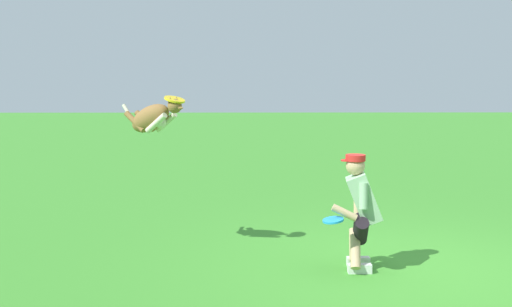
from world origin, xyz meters
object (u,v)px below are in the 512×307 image
Objects in this scene: dog at (153,118)px; frisbee_flying at (175,99)px; frisbee_held at (333,220)px; person at (360,208)px.

frisbee_flying is (-0.28, 0.18, 0.23)m from dog.
frisbee_held is (-1.78, 0.78, -1.27)m from frisbee_flying.
frisbee_held is at bearing 38.35° from person.
frisbee_flying is at bearing -9.05° from person.
dog is 0.40m from frisbee_flying.
frisbee_flying is at bearing 3.03° from dog.
frisbee_flying reaches higher than frisbee_held.
dog is 3.73× the size of frisbee_held.
person is 5.25× the size of frisbee_flying.
dog reaches higher than frisbee_held.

